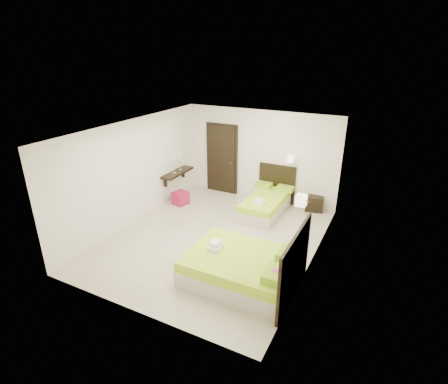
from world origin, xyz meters
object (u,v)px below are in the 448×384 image
at_px(bed_single, 267,202).
at_px(bed_double, 246,268).
at_px(nightstand, 314,203).
at_px(ottoman, 181,198).

xyz_separation_m(bed_single, bed_double, (0.74, -3.08, 0.03)).
height_order(bed_double, nightstand, bed_double).
distance_m(nightstand, ottoman, 3.74).
bearing_deg(bed_single, bed_double, -76.50).
relative_size(nightstand, ottoman, 1.28).
bearing_deg(nightstand, ottoman, -173.21).
xyz_separation_m(bed_single, nightstand, (1.12, 0.71, -0.07)).
relative_size(bed_double, nightstand, 4.39).
height_order(bed_single, nightstand, bed_single).
bearing_deg(bed_double, nightstand, 84.24).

